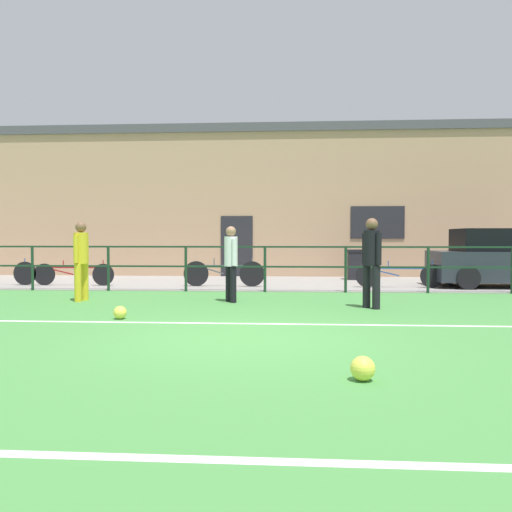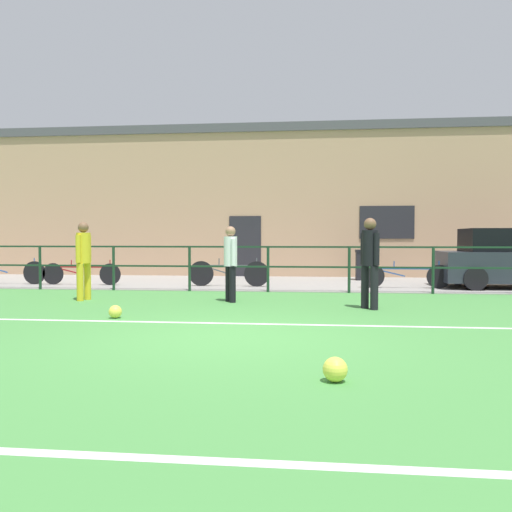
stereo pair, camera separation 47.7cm
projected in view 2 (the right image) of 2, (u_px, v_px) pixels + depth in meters
name	position (u px, v px, depth m)	size (l,w,h in m)	color
ground	(230.00, 338.00, 7.24)	(60.00, 44.00, 0.04)	#478C42
field_line_touchline	(241.00, 324.00, 8.35)	(36.00, 0.11, 0.00)	white
field_line_hash	(128.00, 457.00, 3.28)	(36.00, 0.11, 0.00)	white
pavement_strip	(275.00, 283.00, 15.68)	(48.00, 5.00, 0.02)	gray
perimeter_fence	(268.00, 262.00, 13.17)	(36.07, 0.07, 1.15)	#193823
clubhouse_facade	(283.00, 202.00, 19.26)	(28.00, 2.56, 5.29)	tan
player_goalkeeper	(370.00, 257.00, 10.02)	(0.33, 0.40, 1.73)	black
player_striker	(84.00, 256.00, 11.44)	(0.30, 0.46, 1.70)	gold
player_winger	(231.00, 259.00, 11.14)	(0.28, 0.39, 1.60)	black
soccer_ball_match	(115.00, 312.00, 8.91)	(0.22, 0.22, 0.22)	#E5E04C
soccer_ball_spare	(335.00, 369.00, 4.98)	(0.24, 0.24, 0.24)	#E5E04C
bicycle_parked_0	(229.00, 273.00, 14.51)	(2.24, 0.04, 0.78)	black
bicycle_parked_1	(8.00, 272.00, 15.22)	(2.27, 0.04, 0.76)	black
bicycle_parked_2	(405.00, 276.00, 13.99)	(2.34, 0.04, 0.73)	black
bicycle_parked_3	(81.00, 273.00, 14.98)	(2.30, 0.04, 0.71)	black
trash_bin_0	(365.00, 265.00, 16.65)	(0.60, 0.51, 0.95)	black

